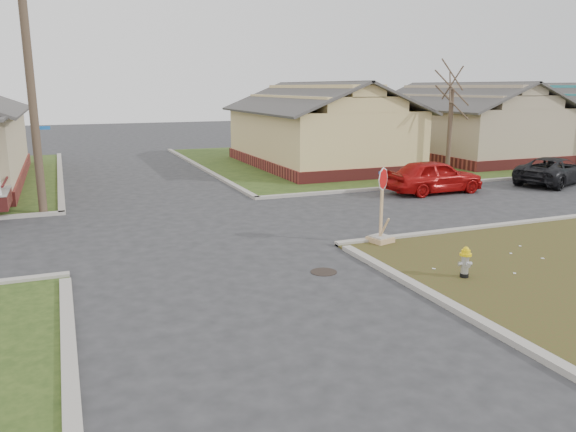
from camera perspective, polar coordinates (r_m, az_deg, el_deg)
name	(u,v)px	position (r m, az deg, el deg)	size (l,w,h in m)	color
ground	(230,277)	(13.34, -5.90, -6.19)	(120.00, 120.00, 0.00)	#292A2C
verge_far_right	(472,153)	(39.67, 18.15, 6.07)	(37.00, 19.00, 0.05)	#2A3F16
curbs	(186,229)	(18.01, -10.36, -1.26)	(80.00, 40.00, 0.12)	#A29C93
manhole	(324,272)	(13.64, 3.65, -5.69)	(0.64, 0.64, 0.01)	black
side_house_yellow	(319,127)	(31.70, 3.16, 9.03)	(7.60, 11.60, 4.70)	maroon
side_house_tan	(464,123)	(37.06, 17.48, 9.03)	(7.60, 11.60, 4.70)	maroon
utility_pole	(30,78)	(21.05, -24.73, 12.64)	(1.80, 0.28, 9.00)	#4A392A
tree_mid_right	(449,134)	(28.42, 16.08, 8.02)	(0.22, 0.22, 4.20)	#4A392A
fire_hydrant	(465,260)	(13.63, 17.56, -4.33)	(0.27, 0.27, 0.74)	black
stop_sign	(381,226)	(16.12, 9.42, -1.02)	(0.61, 0.60, 2.15)	tan
red_sedan	(434,176)	(24.36, 14.65, 3.93)	(1.67, 4.16, 1.42)	#A90C0C
dark_pickup	(554,171)	(28.51, 25.40, 4.19)	(2.06, 4.47, 1.24)	black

